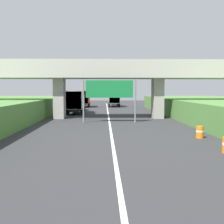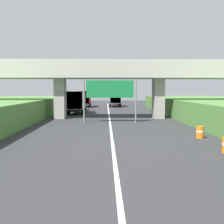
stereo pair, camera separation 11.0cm
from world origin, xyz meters
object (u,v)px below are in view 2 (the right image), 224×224
object	(u,v)px
truck_red	(85,98)
construction_barrel_3	(200,132)
overhead_highway_sign	(110,91)
truck_orange	(115,98)
truck_white	(77,101)
car_green	(80,106)

from	to	relation	value
truck_red	construction_barrel_3	world-z (taller)	truck_red
overhead_highway_sign	truck_orange	world-z (taller)	overhead_highway_sign
overhead_highway_sign	truck_orange	xyz separation A→B (m)	(1.52, 31.22, -1.51)
overhead_highway_sign	construction_barrel_3	bearing A→B (deg)	-58.20
overhead_highway_sign	truck_orange	size ratio (longest dim) A/B	0.81
truck_red	construction_barrel_3	distance (m)	42.32
truck_white	car_green	size ratio (longest dim) A/B	1.78
overhead_highway_sign	car_green	xyz separation A→B (m)	(-4.96, 19.69, -2.59)
truck_red	truck_orange	bearing A→B (deg)	9.90
overhead_highway_sign	truck_red	distance (m)	30.53
car_green	construction_barrel_3	size ratio (longest dim) A/B	4.56
overhead_highway_sign	construction_barrel_3	distance (m)	12.84
car_green	truck_orange	bearing A→B (deg)	60.65
car_green	construction_barrel_3	xyz separation A→B (m)	(11.54, -30.30, -0.40)
truck_white	construction_barrel_3	xyz separation A→B (m)	(11.49, -23.12, -1.47)
truck_orange	construction_barrel_3	bearing A→B (deg)	-83.10
truck_orange	overhead_highway_sign	bearing A→B (deg)	-92.79
truck_white	overhead_highway_sign	bearing A→B (deg)	-68.59
overhead_highway_sign	construction_barrel_3	world-z (taller)	overhead_highway_sign
truck_white	truck_red	bearing A→B (deg)	90.04
truck_orange	truck_red	xyz separation A→B (m)	(-6.44, -1.12, 0.00)
truck_orange	truck_red	distance (m)	6.54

